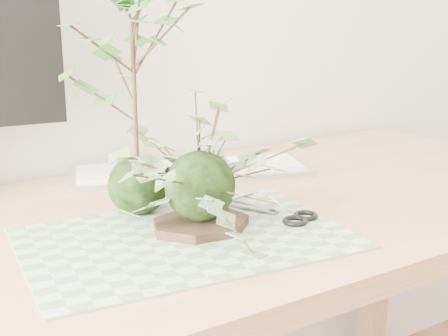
{
  "coord_description": "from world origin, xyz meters",
  "views": [
    {
      "loc": [
        -0.5,
        0.34,
        1.1
      ],
      "look_at": [
        0.0,
        1.14,
        0.84
      ],
      "focal_mm": 50.0,
      "sensor_mm": 36.0,
      "label": 1
    }
  ],
  "objects": [
    {
      "name": "desk",
      "position": [
        0.02,
        1.23,
        0.65
      ],
      "size": [
        1.6,
        0.7,
        0.74
      ],
      "color": "tan",
      "rests_on": "ground_plane"
    },
    {
      "name": "ivy_kokedama",
      "position": [
        -0.04,
        1.15,
        0.87
      ],
      "size": [
        0.37,
        0.37,
        0.22
      ],
      "rotation": [
        0.0,
        0.0,
        -0.2
      ],
      "color": "black",
      "rests_on": "stone_dish"
    },
    {
      "name": "cutting_mat",
      "position": [
        -0.08,
        1.13,
        0.74
      ],
      "size": [
        0.52,
        0.37,
        0.0
      ],
      "primitive_type": "cube",
      "rotation": [
        0.0,
        0.0,
        -0.1
      ],
      "color": "slate",
      "rests_on": "desk"
    },
    {
      "name": "scissors",
      "position": [
        0.1,
        1.11,
        0.75
      ],
      "size": [
        0.09,
        0.18,
        0.01
      ],
      "rotation": [
        0.0,
        0.0,
        0.35
      ],
      "color": "gray",
      "rests_on": "cutting_mat"
    },
    {
      "name": "stone_dish",
      "position": [
        -0.04,
        1.15,
        0.75
      ],
      "size": [
        0.18,
        0.18,
        0.01
      ],
      "primitive_type": "cylinder",
      "rotation": [
        0.0,
        0.0,
        -0.1
      ],
      "color": "black",
      "rests_on": "cutting_mat"
    },
    {
      "name": "maple_kokedama",
      "position": [
        -0.09,
        1.28,
        1.04
      ],
      "size": [
        0.3,
        0.3,
        0.43
      ],
      "rotation": [
        0.0,
        0.0,
        -0.38
      ],
      "color": "black",
      "rests_on": "desk"
    },
    {
      "name": "keyboard",
      "position": [
        0.11,
        1.44,
        0.75
      ],
      "size": [
        0.52,
        0.3,
        0.02
      ],
      "rotation": [
        0.0,
        0.0,
        -0.33
      ],
      "color": "#B3B3B3",
      "rests_on": "desk"
    }
  ]
}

